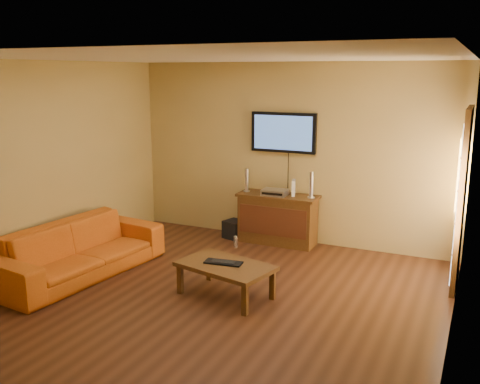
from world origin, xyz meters
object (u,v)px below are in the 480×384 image
Objects in this scene: television at (283,133)px; bottle at (236,242)px; av_receiver at (275,192)px; subwoofer at (234,229)px; media_console at (278,219)px; speaker_left at (247,181)px; speaker_right at (311,186)px; game_console at (294,188)px; coffee_table at (226,268)px; keyboard at (223,262)px; sofa at (79,241)px.

television is 1.78m from bottle.
bottle is (-0.45, -0.43, -0.71)m from av_receiver.
media_console is at bearing 20.66° from subwoofer.
speaker_left is 0.49m from av_receiver.
speaker_right is 0.57m from av_receiver.
television is 0.93m from speaker_left.
game_console reaches higher than subwoofer.
television is at bearing 130.79° from game_console.
bottle is (0.22, -0.41, -0.05)m from subwoofer.
speaker_right is at bearing -22.26° from game_console.
television is 2.73× the size of av_receiver.
coffee_table is at bearing -99.12° from speaker_right.
speaker_left is 0.92× the size of speaker_right.
media_console is 0.75m from subwoofer.
keyboard is at bearing -72.76° from speaker_left.
television is 2.62m from keyboard.
game_console is 2.19m from keyboard.
game_console is at bearing 3.34° from speaker_left.
coffee_table is at bearing -78.45° from sofa.
keyboard is at bearing -78.04° from sofa.
speaker_left is at bearing -23.31° from sofa.
speaker_left is at bearing -159.14° from television.
av_receiver is (-0.55, -0.05, -0.14)m from speaker_right.
speaker_left is 2.26m from keyboard.
speaker_right is at bearing 2.62° from av_receiver.
keyboard is at bearing -108.52° from game_console.
av_receiver is 1.56× the size of game_console.
coffee_table is at bearing -107.62° from game_console.
bottle is 0.41× the size of keyboard.
sofa is (-1.83, -2.29, 0.07)m from media_console.
av_receiver reaches higher than coffee_table.
media_console is 0.75m from speaker_right.
sofa reaches higher than coffee_table.
game_console reaches higher than coffee_table.
coffee_table reaches higher than bottle.
media_console is 1.02× the size of coffee_table.
subwoofer is at bearing -177.23° from speaker_right.
coffee_table is at bearing -85.73° from television.
bottle is at bearing -154.73° from speaker_right.
game_console is 0.52× the size of keyboard.
speaker_left is 0.80m from subwoofer.
game_console is (0.23, -0.15, -0.79)m from television.
speaker_left reaches higher than game_console.
keyboard is at bearing -87.33° from av_receiver.
speaker_right is at bearing -19.60° from television.
av_receiver is 0.82× the size of keyboard.
speaker_left reaches higher than keyboard.
av_receiver is 0.94m from bottle.
bottle is (-0.72, -0.50, -0.79)m from game_console.
sofa is at bearing -126.35° from television.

